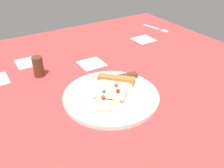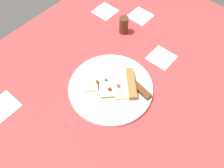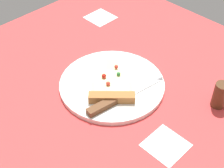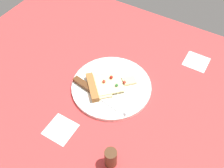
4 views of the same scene
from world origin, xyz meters
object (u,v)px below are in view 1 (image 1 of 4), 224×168
at_px(pepper_shaker, 38,67).
at_px(fork, 157,28).
at_px(pizza_slice, 113,88).
at_px(knife, 110,81).
at_px(plate, 111,96).

bearing_deg(pepper_shaker, fork, -166.60).
distance_m(pizza_slice, fork, 0.64).
xyz_separation_m(knife, pepper_shaker, (0.18, -0.19, 0.02)).
relative_size(pizza_slice, fork, 1.17).
distance_m(plate, knife, 0.07).
height_order(knife, fork, knife).
bearing_deg(fork, plate, 24.33).
bearing_deg(knife, pepper_shaker, 52.58).
height_order(pepper_shaker, fork, pepper_shaker).
distance_m(knife, fork, 0.60).
height_order(pizza_slice, pepper_shaker, pepper_shaker).
height_order(pizza_slice, fork, pizza_slice).
relative_size(pizza_slice, knife, 0.74).
bearing_deg(knife, plate, 159.59).
height_order(plate, knife, knife).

